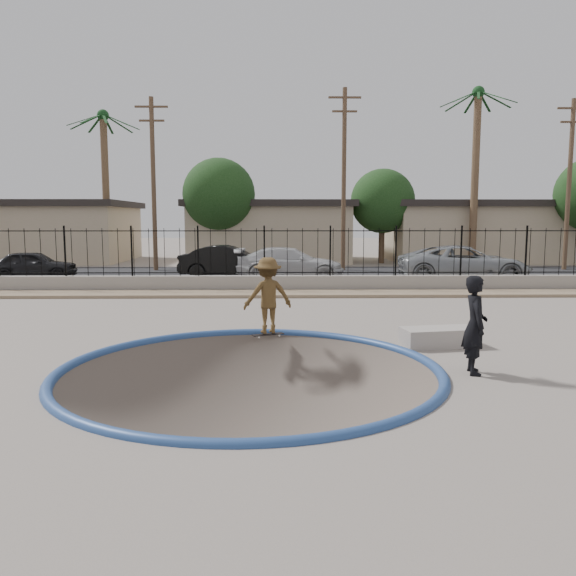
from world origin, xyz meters
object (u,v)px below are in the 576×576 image
(videographer, at_px, (475,325))
(car_d, at_px, (464,263))
(skateboard, at_px, (268,334))
(car_a, at_px, (34,265))
(skater, at_px, (268,299))
(car_c, at_px, (290,263))
(concrete_ledge, at_px, (439,337))
(car_b, at_px, (229,262))

(videographer, bearing_deg, car_d, -11.23)
(skateboard, bearing_deg, car_d, 31.68)
(car_a, xyz_separation_m, car_d, (19.32, -1.40, 0.14))
(skater, bearing_deg, videographer, 123.78)
(car_c, bearing_deg, concrete_ledge, -164.60)
(videographer, height_order, car_b, videographer)
(skater, relative_size, car_c, 0.36)
(car_b, distance_m, car_d, 10.54)
(car_d, bearing_deg, skateboard, 147.26)
(skater, distance_m, videographer, 4.92)
(car_b, bearing_deg, skater, -167.85)
(car_b, relative_size, car_d, 0.81)
(concrete_ledge, distance_m, car_a, 20.19)
(skater, bearing_deg, concrete_ledge, 148.82)
(skater, height_order, car_b, skater)
(skateboard, xyz_separation_m, car_c, (0.78, 12.49, 0.70))
(skater, bearing_deg, car_c, -109.05)
(skater, xyz_separation_m, concrete_ledge, (3.72, -1.05, -0.68))
(car_a, bearing_deg, car_d, -100.08)
(skater, distance_m, skateboard, 0.83)
(skater, distance_m, car_b, 13.19)
(skater, xyz_separation_m, car_b, (-2.03, 13.03, -0.10))
(skater, relative_size, skateboard, 2.29)
(car_c, bearing_deg, videographer, -166.25)
(skater, relative_size, car_b, 0.39)
(skateboard, relative_size, car_a, 0.21)
(skater, xyz_separation_m, car_d, (8.39, 11.43, -0.07))
(concrete_ledge, relative_size, car_d, 0.28)
(car_a, relative_size, car_b, 0.83)
(skater, distance_m, concrete_ledge, 3.93)
(car_d, bearing_deg, concrete_ledge, 163.04)
(car_b, xyz_separation_m, car_d, (10.41, -1.60, 0.03))
(car_d, bearing_deg, car_c, 85.59)
(skater, xyz_separation_m, car_a, (-10.93, 12.84, -0.21))
(skater, bearing_deg, car_b, -96.62)
(car_c, bearing_deg, car_d, -94.78)
(skater, bearing_deg, skateboard, 74.54)
(skateboard, height_order, concrete_ledge, concrete_ledge)
(car_a, bearing_deg, concrete_ledge, -139.38)
(car_b, xyz_separation_m, car_c, (2.81, -0.54, -0.03))
(car_b, bearing_deg, car_a, 94.59)
(concrete_ledge, xyz_separation_m, car_c, (-2.94, 13.54, 0.55))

